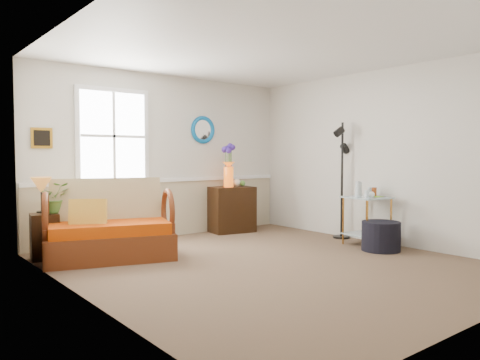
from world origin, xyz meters
TOP-DOWN VIEW (x-y plane):
  - floor at (0.00, 0.00)m, footprint 4.50×5.00m
  - ceiling at (0.00, 0.00)m, footprint 4.50×5.00m
  - walls at (0.00, 0.00)m, footprint 4.51×5.01m
  - wainscot at (0.00, 2.48)m, footprint 4.46×0.02m
  - chair_rail at (0.00, 2.47)m, footprint 4.46×0.04m
  - window at (-0.90, 2.47)m, footprint 1.14×0.06m
  - picture at (-1.92, 2.48)m, footprint 0.28×0.03m
  - mirror at (0.70, 2.48)m, footprint 0.47×0.07m
  - loveseat at (-1.40, 1.48)m, footprint 1.74×1.31m
  - throw_pillow at (-1.67, 1.50)m, footprint 0.44×0.33m
  - lamp_stand at (-2.05, 1.98)m, footprint 0.38×0.38m
  - table_lamp at (-2.08, 1.96)m, footprint 0.32×0.32m
  - potted_plant at (-1.92, 1.98)m, footprint 0.38×0.42m
  - cabinet at (1.10, 2.19)m, footprint 0.80×0.59m
  - flower_vase at (1.01, 2.16)m, footprint 0.29×0.29m
  - side_table at (1.92, 0.01)m, footprint 0.63×0.63m
  - tabletop_items at (1.96, 0.04)m, footprint 0.39×0.39m
  - floor_lamp at (2.10, 0.62)m, footprint 0.33×0.33m
  - ottoman at (1.74, -0.36)m, footprint 0.63×0.63m

SIDE VIEW (x-z plane):
  - floor at x=0.00m, z-range -0.01..0.01m
  - ottoman at x=1.74m, z-range 0.00..0.40m
  - lamp_stand at x=-2.05m, z-range 0.00..0.58m
  - side_table at x=1.92m, z-range 0.00..0.72m
  - cabinet at x=1.10m, z-range 0.00..0.78m
  - wainscot at x=0.00m, z-range 0.00..0.90m
  - loveseat at x=-1.40m, z-range 0.00..1.01m
  - throw_pillow at x=-1.67m, z-range 0.33..0.78m
  - potted_plant at x=-1.92m, z-range 0.58..0.88m
  - table_lamp at x=-2.08m, z-range 0.58..1.04m
  - tabletop_items at x=1.96m, z-range 0.71..0.94m
  - floor_lamp at x=2.10m, z-range 0.00..1.83m
  - chair_rail at x=0.00m, z-range 0.89..0.95m
  - flower_vase at x=1.01m, z-range 0.78..1.49m
  - walls at x=0.00m, z-range 0.00..2.60m
  - picture at x=-1.92m, z-range 1.41..1.69m
  - window at x=-0.90m, z-range 0.88..2.32m
  - mirror at x=0.70m, z-range 1.51..1.99m
  - ceiling at x=0.00m, z-range 2.60..2.60m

